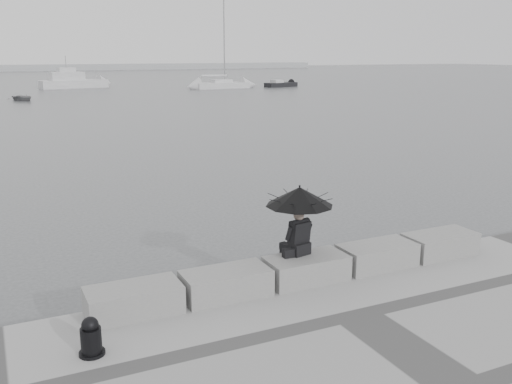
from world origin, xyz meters
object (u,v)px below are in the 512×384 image
sailboat_right (222,84)px  dinghy (22,98)px  seated_person (300,203)px  small_motorboat (281,85)px  mooring_bollard (91,339)px  motor_cruiser (74,81)px

sailboat_right → dinghy: sailboat_right is taller
sailboat_right → dinghy: 27.98m
seated_person → small_motorboat: (33.72, 64.37, -1.71)m
sailboat_right → seated_person: bearing=-111.8°
sailboat_right → small_motorboat: size_ratio=2.40×
dinghy → mooring_bollard: bearing=-114.0°
small_motorboat → motor_cruiser: bearing=145.3°
seated_person → motor_cruiser: (6.40, 74.20, -1.14)m
sailboat_right → small_motorboat: 9.12m
seated_person → small_motorboat: seated_person is taller
sailboat_right → mooring_bollard: bearing=-114.6°
mooring_bollard → dinghy: size_ratio=0.18×
small_motorboat → dinghy: small_motorboat is taller
mooring_bollard → sailboat_right: 71.92m
small_motorboat → sailboat_right: bearing=163.8°
small_motorboat → dinghy: bearing=-179.6°
mooring_bollard → small_motorboat: (37.96, 65.66, -0.44)m
small_motorboat → mooring_bollard: bearing=-135.0°
seated_person → sailboat_right: 69.12m
small_motorboat → dinghy: (-35.29, -9.67, -0.03)m
mooring_bollard → dinghy: bearing=87.3°
mooring_bollard → motor_cruiser: bearing=82.0°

